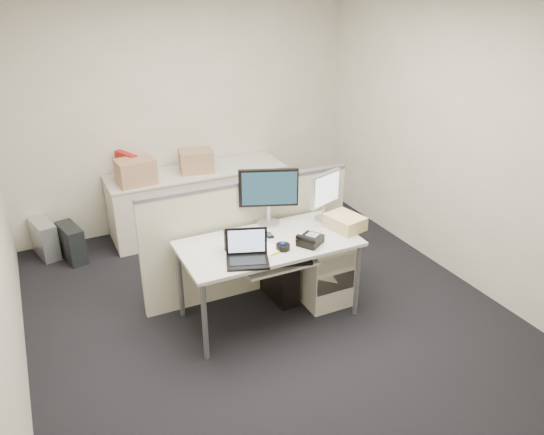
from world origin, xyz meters
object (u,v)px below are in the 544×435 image
monitor_main (268,197)px  laptop (247,249)px  desk (269,249)px  desk_phone (310,240)px

monitor_main → laptop: 0.74m
desk → desk_phone: (0.30, -0.18, 0.10)m
desk → monitor_main: (0.15, 0.32, 0.33)m
laptop → desk_phone: size_ratio=1.61×
desk_phone → laptop: bearing=153.2°
monitor_main → desk_phone: (0.15, -0.50, -0.23)m
desk → desk_phone: bearing=-31.0°
desk → monitor_main: 0.48m
desk_phone → monitor_main: bearing=73.2°
laptop → desk: bearing=59.5°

